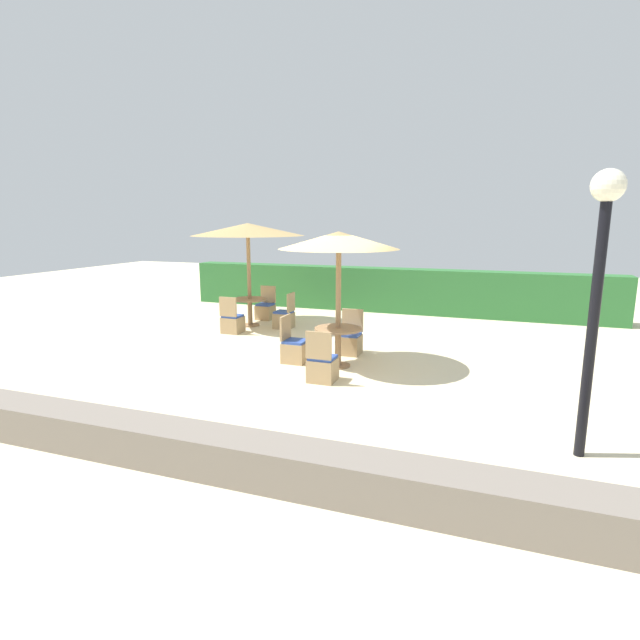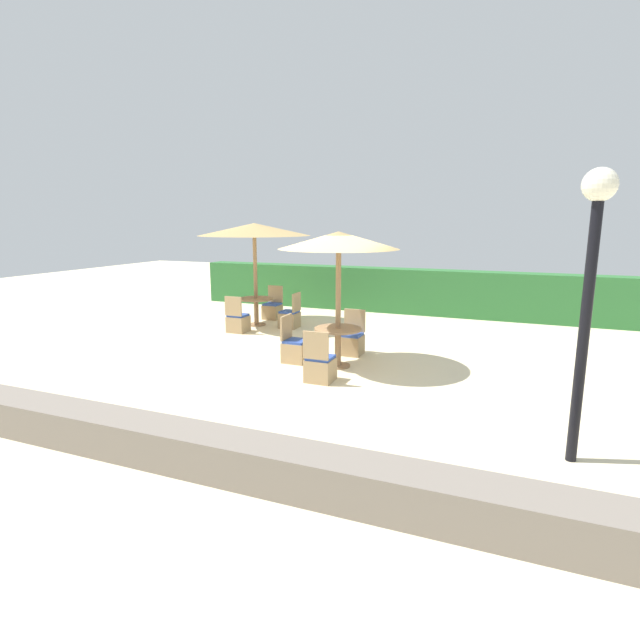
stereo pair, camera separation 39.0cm
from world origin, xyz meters
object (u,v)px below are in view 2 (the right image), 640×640
object	(u,v)px
round_table_back_left	(256,305)
parasol_center	(339,241)
parasol_back_left	(254,230)
patio_chair_center_north	(352,342)
patio_chair_center_west	(295,349)
round_table_center	(338,338)
patio_chair_center_south	(320,367)
patio_chair_back_left_north	(273,310)
patio_chair_back_left_south	(238,322)
patio_chair_back_left_east	(290,318)
lamp_post	(592,260)

from	to	relation	value
round_table_back_left	parasol_center	bearing A→B (deg)	-39.79
parasol_back_left	round_table_back_left	bearing A→B (deg)	-90.00
parasol_center	parasol_back_left	xyz separation A→B (m)	(-3.36, 2.80, 0.13)
patio_chair_center_north	patio_chair_center_west	world-z (taller)	same
patio_chair_center_north	parasol_center	bearing A→B (deg)	92.63
round_table_center	patio_chair_center_south	xyz separation A→B (m)	(0.03, -0.97, -0.30)
patio_chair_back_left_north	round_table_center	bearing A→B (deg)	131.94
parasol_center	patio_chair_center_south	size ratio (longest dim) A/B	2.76
patio_chair_center_north	round_table_back_left	bearing A→B (deg)	-29.19
patio_chair_back_left_south	parasol_back_left	bearing A→B (deg)	89.31
patio_chair_center_west	patio_chair_back_left_south	distance (m)	3.12
parasol_back_left	round_table_back_left	distance (m)	1.98
parasol_center	patio_chair_center_south	xyz separation A→B (m)	(0.03, -0.97, -2.13)
round_table_back_left	patio_chair_back_left_south	bearing A→B (deg)	-90.69
round_table_back_left	patio_chair_back_left_east	size ratio (longest dim) A/B	0.98
patio_chair_back_left_north	patio_chair_center_north	bearing A→B (deg)	139.87
patio_chair_center_west	round_table_back_left	world-z (taller)	patio_chair_center_west
lamp_post	patio_chair_center_west	xyz separation A→B (m)	(-4.76, 2.54, -2.09)
round_table_back_left	patio_chair_back_left_north	world-z (taller)	patio_chair_back_left_north
patio_chair_center_north	parasol_back_left	world-z (taller)	parasol_back_left
patio_chair_back_left_north	patio_chair_center_west	bearing A→B (deg)	123.26
parasol_back_left	patio_chair_back_left_east	distance (m)	2.47
patio_chair_center_west	patio_chair_back_left_east	world-z (taller)	same
round_table_center	parasol_back_left	world-z (taller)	parasol_back_left
patio_chair_center_north	patio_chair_back_left_south	world-z (taller)	same
round_table_back_left	patio_chair_back_left_east	bearing A→B (deg)	1.96
lamp_post	patio_chair_back_left_east	bearing A→B (deg)	139.19
patio_chair_center_west	patio_chair_back_left_south	world-z (taller)	same
round_table_center	patio_chair_center_north	bearing A→B (deg)	92.63
patio_chair_center_west	patio_chair_back_left_east	size ratio (longest dim) A/B	1.00
parasol_center	patio_chair_center_west	size ratio (longest dim) A/B	2.76
patio_chair_back_left_north	parasol_center	bearing A→B (deg)	131.94
lamp_post	parasol_center	world-z (taller)	lamp_post
patio_chair_center_west	patio_chair_center_south	world-z (taller)	same
lamp_post	patio_chair_center_north	world-z (taller)	lamp_post
lamp_post	patio_chair_back_left_north	size ratio (longest dim) A/B	3.57
parasol_center	round_table_center	size ratio (longest dim) A/B	2.84
lamp_post	round_table_center	distance (m)	4.97
parasol_back_left	lamp_post	bearing A→B (deg)	-36.56
round_table_center	round_table_back_left	world-z (taller)	round_table_center
round_table_center	patio_chair_center_north	xyz separation A→B (m)	(-0.04, 0.95, -0.30)
patio_chair_center_west	parasol_back_left	size ratio (longest dim) A/B	0.32
lamp_post	patio_chair_center_west	world-z (taller)	lamp_post
patio_chair_center_north	patio_chair_back_left_north	distance (m)	4.35
patio_chair_back_left_east	patio_chair_center_south	bearing A→B (deg)	-147.69
lamp_post	patio_chair_center_west	bearing A→B (deg)	151.92
patio_chair_center_north	patio_chair_center_west	distance (m)	1.29
patio_chair_center_north	patio_chair_back_left_north	size ratio (longest dim) A/B	1.00
parasol_back_left	patio_chair_back_left_north	xyz separation A→B (m)	(-0.01, 0.95, -2.26)
patio_chair_back_left_north	patio_chair_back_left_east	distance (m)	1.35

